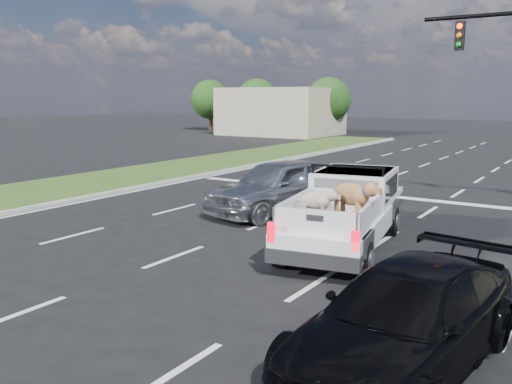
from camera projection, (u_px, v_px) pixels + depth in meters
ground at (238, 270)px, 11.36m from camera, size 160.00×160.00×0.00m
road_markings at (358, 214)px, 16.79m from camera, size 17.75×60.00×0.01m
grass_median_left at (93, 183)px, 22.47m from camera, size 5.00×60.00×0.10m
curb_left at (135, 188)px, 21.15m from camera, size 0.15×60.00×0.14m
building_left at (281, 111)px, 51.44m from camera, size 10.00×8.00×4.40m
tree_far_a at (210, 99)px, 58.26m from camera, size 4.20×4.20×5.40m
tree_far_b at (257, 100)px, 55.05m from camera, size 4.20×4.20×5.40m
tree_far_c at (329, 100)px, 50.77m from camera, size 4.20×4.20×5.40m
pickup_truck at (346, 210)px, 12.96m from camera, size 2.81×5.54×1.98m
silver_sedan at (278, 186)px, 16.85m from camera, size 3.18×5.34×1.70m
black_coupe at (406, 319)px, 7.20m from camera, size 2.52×4.90×1.36m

